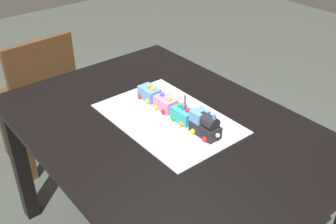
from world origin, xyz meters
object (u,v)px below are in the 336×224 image
object	(u,v)px
cake_car_flatbed_turquoise	(184,115)
cake_car_hopper_sky_blue	(150,93)
birthday_candle	(185,100)
cake_locomotive	(205,124)
chair	(39,96)
dining_table	(166,146)
cake_car_tanker_bubblegum	(166,103)

from	to	relation	value
cake_car_flatbed_turquoise	cake_car_hopper_sky_blue	xyz separation A→B (m)	(0.24, 0.00, -0.00)
cake_car_flatbed_turquoise	cake_car_hopper_sky_blue	bearing A→B (deg)	0.00
birthday_candle	cake_car_hopper_sky_blue	bearing A→B (deg)	-0.00
cake_car_hopper_sky_blue	birthday_candle	xyz separation A→B (m)	(-0.24, 0.00, 0.08)
cake_locomotive	cake_car_flatbed_turquoise	xyz separation A→B (m)	(0.13, -0.00, -0.02)
cake_car_flatbed_turquoise	birthday_candle	size ratio (longest dim) A/B	1.52
chair	cake_locomotive	bearing A→B (deg)	96.95
cake_car_hopper_sky_blue	cake_car_flatbed_turquoise	bearing A→B (deg)	180.00
cake_car_flatbed_turquoise	birthday_candle	xyz separation A→B (m)	(-0.01, 0.00, 0.07)
dining_table	birthday_candle	xyz separation A→B (m)	(-0.03, -0.08, 0.21)
dining_table	birthday_candle	distance (m)	0.23
dining_table	cake_car_tanker_bubblegum	world-z (taller)	cake_car_tanker_bubblegum
cake_car_tanker_bubblegum	birthday_candle	bearing A→B (deg)	180.00
dining_table	cake_locomotive	world-z (taller)	cake_locomotive
cake_car_tanker_bubblegum	cake_car_hopper_sky_blue	bearing A→B (deg)	0.00
chair	cake_locomotive	xyz separation A→B (m)	(-1.19, -0.22, 0.32)
chair	cake_car_tanker_bubblegum	size ratio (longest dim) A/B	8.60
cake_locomotive	cake_car_tanker_bubblegum	size ratio (longest dim) A/B	1.40
dining_table	chair	bearing A→B (deg)	8.10
cake_locomotive	cake_car_tanker_bubblegum	xyz separation A→B (m)	(0.25, -0.00, -0.02)
dining_table	chair	xyz separation A→B (m)	(1.03, 0.15, -0.16)
chair	birthday_candle	xyz separation A→B (m)	(-1.06, -0.22, 0.37)
cake_car_tanker_bubblegum	cake_car_hopper_sky_blue	size ratio (longest dim) A/B	1.00
cake_locomotive	birthday_candle	distance (m)	0.13
chair	birthday_candle	distance (m)	1.15
cake_locomotive	birthday_candle	size ratio (longest dim) A/B	2.13
chair	cake_car_hopper_sky_blue	size ratio (longest dim) A/B	8.60
chair	cake_car_tanker_bubblegum	xyz separation A→B (m)	(-0.94, -0.22, 0.30)
cake_locomotive	chair	bearing A→B (deg)	10.61
cake_car_tanker_bubblegum	cake_locomotive	bearing A→B (deg)	180.00
dining_table	cake_car_tanker_bubblegum	bearing A→B (deg)	-39.03
chair	cake_car_hopper_sky_blue	distance (m)	0.90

